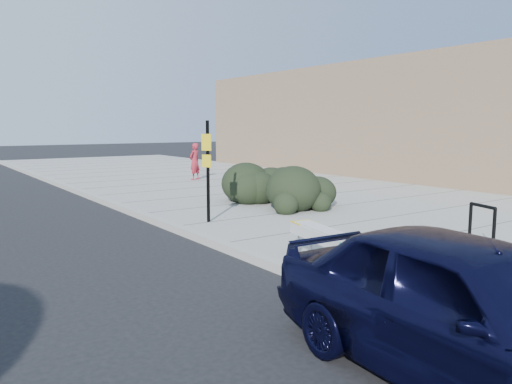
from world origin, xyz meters
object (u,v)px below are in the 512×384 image
Objects in this scene: bench at (326,237)px; pedestrian at (195,161)px; bike_rack at (482,225)px; sign_post at (207,165)px; sedan_navy at (472,311)px.

pedestrian is at bearing 83.46° from bench.
bike_rack is at bearing 60.01° from pedestrian.
pedestrian is (4.12, 8.37, -0.59)m from sign_post.
pedestrian reaches higher than bench.
bench is at bearing 71.64° from sedan_navy.
pedestrian is at bearing 42.05° from sign_post.
bench is 0.80× the size of sign_post.
bike_rack is 0.59× the size of pedestrian.
sign_post reaches higher than bench.
bike_rack is at bearing -13.06° from bench.
bench is at bearing 48.49° from pedestrian.
sedan_navy is at bearing -123.62° from sign_post.
sedan_navy is 2.80× the size of pedestrian.
bike_rack is at bearing 33.76° from sedan_navy.
bench is 3.73m from sedan_navy.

